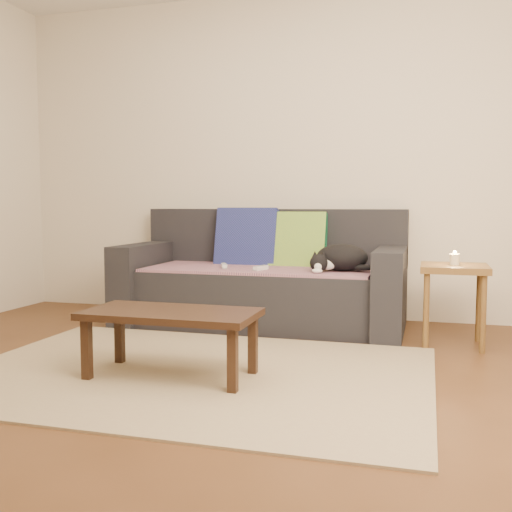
% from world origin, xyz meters
% --- Properties ---
extents(ground, '(4.50, 4.50, 0.00)m').
position_xyz_m(ground, '(0.00, 0.00, 0.00)').
color(ground, brown).
rests_on(ground, ground).
extents(back_wall, '(4.50, 0.04, 2.60)m').
position_xyz_m(back_wall, '(0.00, 2.00, 1.30)').
color(back_wall, beige).
rests_on(back_wall, ground).
extents(sofa, '(2.10, 0.94, 0.87)m').
position_xyz_m(sofa, '(0.00, 1.57, 0.31)').
color(sofa, '#232328').
rests_on(sofa, ground).
extents(throw_blanket, '(1.66, 0.74, 0.02)m').
position_xyz_m(throw_blanket, '(0.00, 1.48, 0.43)').
color(throw_blanket, '#492B51').
rests_on(throw_blanket, sofa).
extents(cushion_navy, '(0.49, 0.23, 0.51)m').
position_xyz_m(cushion_navy, '(-0.18, 1.74, 0.63)').
color(cushion_navy, navy).
rests_on(cushion_navy, throw_blanket).
extents(cushion_green, '(0.43, 0.22, 0.44)m').
position_xyz_m(cushion_green, '(0.23, 1.74, 0.63)').
color(cushion_green, '#0E5D3B').
rests_on(cushion_green, throw_blanket).
extents(cat, '(0.44, 0.38, 0.19)m').
position_xyz_m(cat, '(0.61, 1.40, 0.53)').
color(cat, black).
rests_on(cat, throw_blanket).
extents(wii_remote_a, '(0.09, 0.15, 0.03)m').
position_xyz_m(wii_remote_a, '(-0.25, 1.38, 0.46)').
color(wii_remote_a, white).
rests_on(wii_remote_a, throw_blanket).
extents(wii_remote_b, '(0.08, 0.15, 0.03)m').
position_xyz_m(wii_remote_b, '(0.05, 1.31, 0.46)').
color(wii_remote_b, white).
rests_on(wii_remote_b, throw_blanket).
extents(side_table, '(0.42, 0.42, 0.52)m').
position_xyz_m(side_table, '(1.36, 1.23, 0.43)').
color(side_table, brown).
rests_on(side_table, ground).
extents(candle, '(0.06, 0.06, 0.09)m').
position_xyz_m(candle, '(1.36, 1.23, 0.56)').
color(candle, beige).
rests_on(candle, side_table).
extents(rug, '(2.50, 1.80, 0.01)m').
position_xyz_m(rug, '(0.00, 0.15, 0.01)').
color(rug, tan).
rests_on(rug, ground).
extents(coffee_table, '(0.90, 0.45, 0.36)m').
position_xyz_m(coffee_table, '(-0.08, 0.05, 0.31)').
color(coffee_table, '#2F2012').
rests_on(coffee_table, rug).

